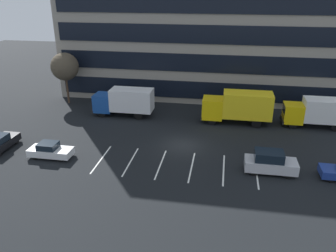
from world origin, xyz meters
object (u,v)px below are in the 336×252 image
Objects in this scene: box_truck_blue at (125,101)px; bare_tree at (65,67)px; box_truck_yellow at (318,111)px; suv_silver at (270,162)px; box_truck_yellow_all at (238,106)px; sedan_white at (50,150)px.

box_truck_blue is 1.08× the size of bare_tree.
box_truck_yellow is 1.64× the size of suv_silver.
suv_silver is at bearing -118.59° from box_truck_yellow.
bare_tree reaches higher than box_truck_yellow_all.
box_truck_blue is 10.05m from bare_tree.
suv_silver is at bearing -29.89° from bare_tree.
box_truck_yellow_all is 1.98× the size of sedan_white.
sedan_white is 0.92× the size of suv_silver.
bare_tree is (-31.19, 3.14, 3.10)m from box_truck_yellow.
box_truck_yellow is 0.97× the size of box_truck_blue.
box_truck_blue is (-22.23, -0.24, 0.05)m from box_truck_yellow.
box_truck_blue is 13.52m from box_truck_yellow_all.
bare_tree reaches higher than box_truck_blue.
box_truck_blue is 19.53m from suv_silver.
suv_silver is (-6.14, -11.26, -0.91)m from box_truck_yellow.
box_truck_yellow is at bearing 0.62° from box_truck_blue.
bare_tree is at bearing 159.34° from box_truck_blue.
suv_silver is 29.17m from bare_tree.
box_truck_yellow_all is (13.52, -0.07, 0.17)m from box_truck_blue.
sedan_white is at bearing -178.14° from suv_silver.
bare_tree reaches higher than sedan_white.
box_truck_yellow_all is at bearing 33.91° from sedan_white.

